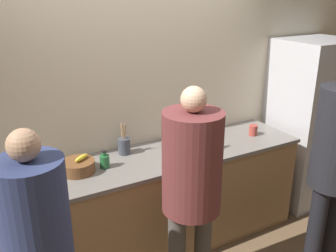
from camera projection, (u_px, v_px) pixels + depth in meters
wall_back at (137, 105)px, 3.42m from camera, size 5.20×0.06×2.60m
counter at (155, 202)px, 3.43m from camera, size 2.80×0.72×0.94m
refrigerator at (308, 123)px, 4.12m from camera, size 0.75×0.70×1.82m
person_left at (38, 243)px, 2.02m from camera, size 0.37×0.37×1.68m
person_center at (192, 178)px, 2.59m from camera, size 0.42×0.42×1.73m
person_right at (336, 157)px, 2.80m from camera, size 0.37×0.37×1.84m
fruit_bowl at (78, 166)px, 2.95m from camera, size 0.27×0.27×0.14m
utensil_crock at (124, 145)px, 3.27m from camera, size 0.11×0.11×0.28m
bottle_dark at (198, 128)px, 3.73m from camera, size 0.07×0.07×0.15m
bottle_red at (210, 141)px, 3.34m from camera, size 0.07×0.07×0.22m
bottle_green at (105, 161)px, 3.02m from camera, size 0.08×0.08×0.15m
cup_red at (253, 130)px, 3.69m from camera, size 0.08×0.08×0.10m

